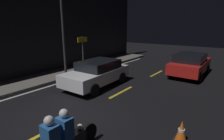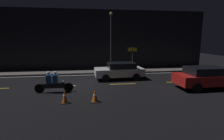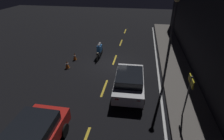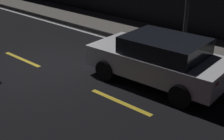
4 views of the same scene
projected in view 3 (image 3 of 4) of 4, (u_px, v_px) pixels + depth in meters
The scene contains 14 objects.
ground_plane at pixel (113, 65), 14.79m from camera, with size 56.00×56.00×0.00m, color black.
raised_curb at pixel (176, 69), 14.00m from camera, with size 28.00×2.30×0.15m.
building_front at pixel (203, 31), 12.30m from camera, with size 28.00×0.30×6.40m.
lane_dash_a at pixel (125, 31), 23.42m from camera, with size 2.00×0.14×0.01m.
lane_dash_b at pixel (121, 43), 19.54m from camera, with size 2.00×0.14×0.01m.
lane_dash_c at pixel (115, 60), 15.66m from camera, with size 2.00×0.14×0.01m.
lane_dash_d at pixel (104, 88), 11.77m from camera, with size 2.00×0.14×0.01m.
lane_solid_kerb at pixel (158, 68), 14.24m from camera, with size 25.20×0.14×0.01m.
sedan_white at pixel (129, 81), 11.12m from camera, with size 4.09×2.06×1.40m.
motorcycle at pixel (99, 51), 15.82m from camera, with size 2.37×0.36×1.37m.
traffic_cone_near at pixel (75, 56), 15.44m from camera, with size 0.39×0.39×0.71m.
traffic_cone_mid at pixel (67, 65), 14.09m from camera, with size 0.44×0.44×0.67m.
shop_sign at pixel (189, 89), 8.50m from camera, with size 0.90×0.08×2.40m.
street_lamp at pixel (170, 44), 9.96m from camera, with size 0.28×0.28×5.76m.
Camera 3 is at (12.99, 2.16, 6.76)m, focal length 28.00 mm.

